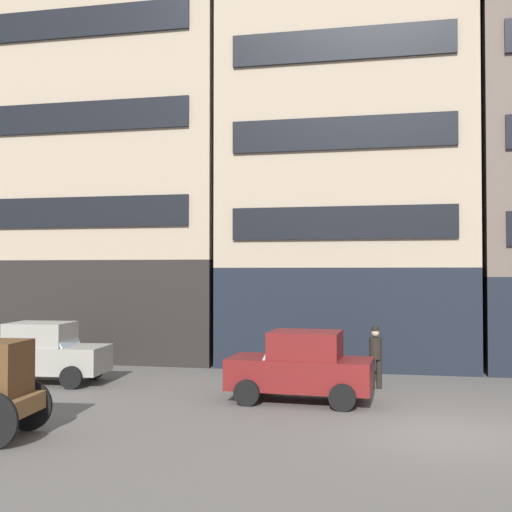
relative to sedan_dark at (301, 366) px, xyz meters
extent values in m
plane|color=#605B56|center=(3.43, -2.54, -0.91)|extent=(120.00, 120.00, 0.00)
cube|color=black|center=(-8.54, 7.65, 0.99)|extent=(9.34, 5.49, 3.80)
cube|color=tan|center=(-8.54, 7.65, 8.14)|extent=(9.34, 5.49, 10.51)
cube|color=#47423D|center=(-8.54, 7.65, 13.64)|extent=(9.84, 5.99, 0.50)
cube|color=black|center=(-8.54, 4.84, 4.64)|extent=(7.85, 0.12, 1.10)
cube|color=black|center=(-8.54, 4.84, 8.14)|extent=(7.85, 0.12, 1.10)
cube|color=black|center=(-8.54, 4.84, 11.64)|extent=(7.85, 0.12, 1.10)
cube|color=black|center=(0.75, 7.65, 0.84)|extent=(8.93, 5.49, 3.51)
cube|color=tan|center=(0.75, 7.65, 8.62)|extent=(8.93, 5.49, 12.05)
cube|color=black|center=(0.75, 4.84, 4.10)|extent=(7.50, 0.12, 1.10)
cube|color=black|center=(0.75, 4.84, 7.11)|extent=(7.50, 0.12, 1.10)
cube|color=black|center=(0.75, 4.84, 10.12)|extent=(7.50, 0.12, 1.10)
cylinder|color=black|center=(-5.32, -4.10, -0.36)|extent=(1.10, 0.16, 1.10)
cube|color=maroon|center=(-0.03, 0.00, -0.18)|extent=(3.78, 1.79, 0.80)
cube|color=maroon|center=(0.12, -0.01, 0.57)|extent=(1.87, 1.53, 0.70)
cube|color=silver|center=(-0.73, 0.04, 0.44)|extent=(0.40, 1.33, 0.56)
cylinder|color=black|center=(-1.28, -0.77, -0.58)|extent=(0.67, 0.21, 0.66)
cylinder|color=black|center=(-1.19, 0.90, -0.58)|extent=(0.67, 0.21, 0.66)
cylinder|color=black|center=(1.12, -0.90, -0.58)|extent=(0.67, 0.21, 0.66)
cylinder|color=black|center=(1.21, 0.78, -0.58)|extent=(0.67, 0.21, 0.66)
cube|color=gray|center=(-7.97, 1.16, -0.18)|extent=(3.81, 1.87, 0.80)
cube|color=gray|center=(-8.12, 1.15, 0.57)|extent=(1.90, 1.57, 0.70)
cube|color=silver|center=(-7.27, 1.21, 0.44)|extent=(0.43, 1.33, 0.56)
cylinder|color=black|center=(-6.83, 2.09, -0.58)|extent=(0.67, 0.23, 0.66)
cylinder|color=black|center=(-6.71, 0.41, -0.58)|extent=(0.67, 0.23, 0.66)
cylinder|color=black|center=(-9.23, 1.91, -0.58)|extent=(0.67, 0.23, 0.66)
cylinder|color=black|center=(1.77, 2.25, -0.49)|extent=(0.16, 0.16, 0.85)
cylinder|color=black|center=(1.97, 2.25, -0.49)|extent=(0.16, 0.16, 0.85)
cylinder|color=black|center=(1.87, 2.25, 0.25)|extent=(0.51, 0.51, 0.62)
sphere|color=tan|center=(1.87, 2.25, 0.69)|extent=(0.22, 0.22, 0.22)
cylinder|color=black|center=(1.87, 2.25, 0.79)|extent=(0.28, 0.28, 0.02)
cylinder|color=black|center=(1.87, 2.25, 0.84)|extent=(0.18, 0.18, 0.09)
camera|label=1|loc=(2.13, -16.27, 2.48)|focal=44.09mm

